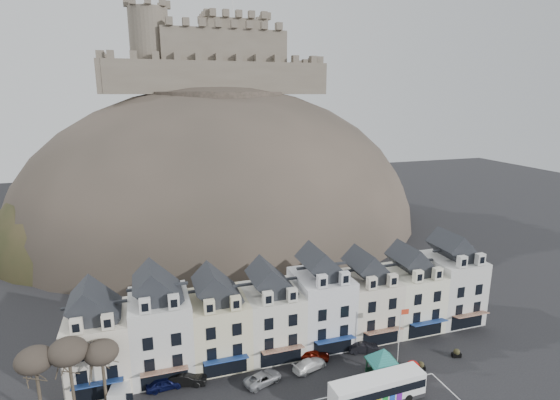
# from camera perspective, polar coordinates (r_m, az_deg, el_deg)

# --- Properties ---
(townhouse_terrace) EXTENTS (54.40, 9.35, 11.80)m
(townhouse_terrace) POSITION_cam_1_polar(r_m,az_deg,el_deg) (58.02, 2.31, -13.72)
(townhouse_terrace) COLOR #EFE5CF
(townhouse_terrace) RESTS_ON ground
(castle_hill) EXTENTS (100.00, 76.00, 68.00)m
(castle_hill) POSITION_cam_1_polar(r_m,az_deg,el_deg) (107.86, -6.94, -3.65)
(castle_hill) COLOR #332E27
(castle_hill) RESTS_ON ground
(castle) EXTENTS (50.20, 22.20, 22.00)m
(castle) POSITION_cam_1_polar(r_m,az_deg,el_deg) (110.11, -8.70, 17.77)
(castle) COLOR brown
(castle) RESTS_ON ground
(tree_left_far) EXTENTS (3.61, 3.61, 8.24)m
(tree_left_far) POSITION_cam_1_polar(r_m,az_deg,el_deg) (50.83, -29.42, -17.82)
(tree_left_far) COLOR #3D3427
(tree_left_far) RESTS_ON ground
(tree_left_mid) EXTENTS (3.78, 3.78, 8.64)m
(tree_left_mid) POSITION_cam_1_polar(r_m,az_deg,el_deg) (50.08, -25.95, -17.43)
(tree_left_mid) COLOR #3D3427
(tree_left_mid) RESTS_ON ground
(tree_left_near) EXTENTS (3.43, 3.43, 7.84)m
(tree_left_near) POSITION_cam_1_polar(r_m,az_deg,el_deg) (50.03, -22.30, -17.98)
(tree_left_near) COLOR #3D3427
(tree_left_near) RESTS_ON ground
(bus) EXTENTS (10.68, 2.90, 2.99)m
(bus) POSITION_cam_1_polar(r_m,az_deg,el_deg) (51.34, 12.62, -22.90)
(bus) COLOR #262628
(bus) RESTS_ON ground
(bus_shelter) EXTENTS (6.58, 6.58, 4.19)m
(bus_shelter) POSITION_cam_1_polar(r_m,az_deg,el_deg) (53.51, 13.37, -19.21)
(bus_shelter) COLOR #10321F
(bus_shelter) RESTS_ON ground
(red_buoy) EXTENTS (1.58, 1.58, 1.93)m
(red_buoy) POSITION_cam_1_polar(r_m,az_deg,el_deg) (56.44, 16.95, -20.30)
(red_buoy) COLOR black
(red_buoy) RESTS_ON ground
(flagpole) EXTENTS (1.09, 0.18, 7.53)m
(flagpole) POSITION_cam_1_polar(r_m,az_deg,el_deg) (56.24, 15.40, -16.35)
(flagpole) COLOR silver
(flagpole) RESTS_ON ground
(white_van) EXTENTS (2.65, 4.44, 1.89)m
(white_van) POSITION_cam_1_polar(r_m,az_deg,el_deg) (54.02, -20.01, -22.31)
(white_van) COLOR white
(white_van) RESTS_ON ground
(planter_west) EXTENTS (1.17, 0.91, 1.05)m
(planter_west) POSITION_cam_1_polar(r_m,az_deg,el_deg) (58.02, 17.93, -19.92)
(planter_west) COLOR black
(planter_west) RESTS_ON ground
(planter_east) EXTENTS (1.22, 0.82, 1.11)m
(planter_east) POSITION_cam_1_polar(r_m,az_deg,el_deg) (61.74, 22.06, -18.05)
(planter_east) COLOR black
(planter_east) RESTS_ON ground
(car_navy) EXTENTS (4.29, 1.99, 1.42)m
(car_navy) POSITION_cam_1_polar(r_m,az_deg,el_deg) (54.20, -14.82, -22.07)
(car_navy) COLOR #0A0F36
(car_navy) RESTS_ON ground
(car_black) EXTENTS (5.01, 2.81, 1.56)m
(car_black) POSITION_cam_1_polar(r_m,az_deg,el_deg) (54.26, -12.28, -21.78)
(car_black) COLOR black
(car_black) RESTS_ON ground
(car_silver) EXTENTS (4.85, 3.41, 1.25)m
(car_silver) POSITION_cam_1_polar(r_m,az_deg,el_deg) (53.49, -2.25, -22.22)
(car_silver) COLOR #989A9F
(car_silver) RESTS_ON ground
(car_white) EXTENTS (4.74, 3.10, 1.28)m
(car_white) POSITION_cam_1_polar(r_m,az_deg,el_deg) (55.65, 3.87, -20.64)
(car_white) COLOR silver
(car_white) RESTS_ON ground
(car_maroon) EXTENTS (4.20, 3.06, 1.33)m
(car_maroon) POSITION_cam_1_polar(r_m,az_deg,el_deg) (57.37, 4.40, -19.45)
(car_maroon) COLOR #600E05
(car_maroon) RESTS_ON ground
(car_charcoal) EXTENTS (4.10, 2.18, 1.28)m
(car_charcoal) POSITION_cam_1_polar(r_m,az_deg,el_deg) (59.51, 10.88, -18.38)
(car_charcoal) COLOR black
(car_charcoal) RESTS_ON ground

